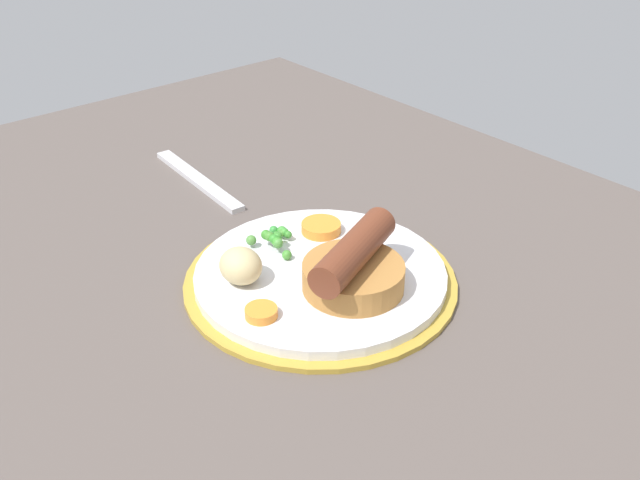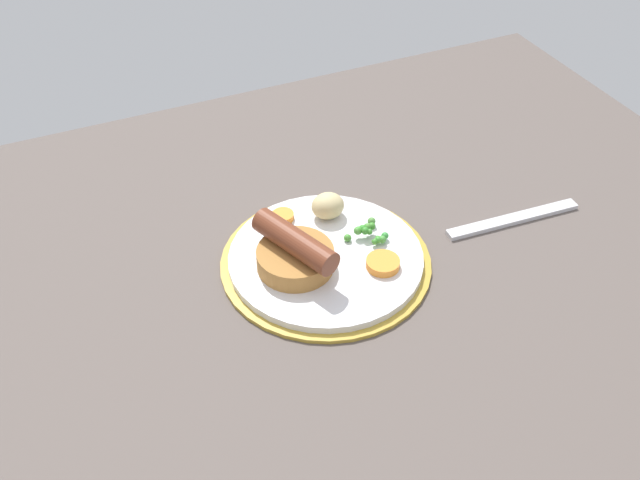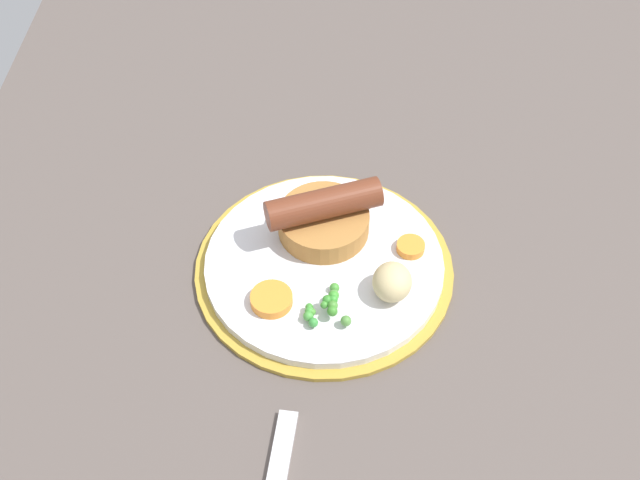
{
  "view_description": "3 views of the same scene",
  "coord_description": "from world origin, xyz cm",
  "px_view_note": "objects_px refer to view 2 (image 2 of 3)",
  "views": [
    {
      "loc": [
        41.91,
        -33.08,
        39.58
      ],
      "look_at": [
        1.41,
        1.3,
        7.38
      ],
      "focal_mm": 40.0,
      "sensor_mm": 36.0,
      "label": 1
    },
    {
      "loc": [
        26.78,
        56.02,
        59.88
      ],
      "look_at": [
        1.76,
        -0.14,
        5.67
      ],
      "focal_mm": 40.0,
      "sensor_mm": 36.0,
      "label": 2
    },
    {
      "loc": [
        -50.73,
        -2.32,
        69.3
      ],
      "look_at": [
        1.85,
        1.59,
        7.24
      ],
      "focal_mm": 50.0,
      "sensor_mm": 36.0,
      "label": 3
    }
  ],
  "objects_px": {
    "dinner_plate": "(326,260)",
    "sausage_pudding": "(295,253)",
    "carrot_slice_1": "(283,216)",
    "pea_pile": "(368,232)",
    "potato_chunk_0": "(328,206)",
    "fork": "(513,219)",
    "carrot_slice_0": "(383,263)"
  },
  "relations": [
    {
      "from": "carrot_slice_0",
      "to": "carrot_slice_1",
      "type": "relative_size",
      "value": 1.43
    },
    {
      "from": "pea_pile",
      "to": "carrot_slice_1",
      "type": "distance_m",
      "value": 0.11
    },
    {
      "from": "sausage_pudding",
      "to": "carrot_slice_1",
      "type": "xyz_separation_m",
      "value": [
        -0.02,
        -0.08,
        -0.02
      ]
    },
    {
      "from": "potato_chunk_0",
      "to": "carrot_slice_0",
      "type": "bearing_deg",
      "value": 100.24
    },
    {
      "from": "dinner_plate",
      "to": "carrot_slice_1",
      "type": "relative_size",
      "value": 9.14
    },
    {
      "from": "potato_chunk_0",
      "to": "fork",
      "type": "xyz_separation_m",
      "value": [
        -0.21,
        0.09,
        -0.03
      ]
    },
    {
      "from": "dinner_plate",
      "to": "carrot_slice_0",
      "type": "xyz_separation_m",
      "value": [
        -0.05,
        0.04,
        0.01
      ]
    },
    {
      "from": "sausage_pudding",
      "to": "carrot_slice_0",
      "type": "height_order",
      "value": "sausage_pudding"
    },
    {
      "from": "dinner_plate",
      "to": "sausage_pudding",
      "type": "height_order",
      "value": "sausage_pudding"
    },
    {
      "from": "carrot_slice_1",
      "to": "fork",
      "type": "height_order",
      "value": "carrot_slice_1"
    },
    {
      "from": "carrot_slice_0",
      "to": "potato_chunk_0",
      "type": "bearing_deg",
      "value": -79.76
    },
    {
      "from": "sausage_pudding",
      "to": "pea_pile",
      "type": "distance_m",
      "value": 0.1
    },
    {
      "from": "carrot_slice_0",
      "to": "carrot_slice_1",
      "type": "height_order",
      "value": "carrot_slice_0"
    },
    {
      "from": "pea_pile",
      "to": "carrot_slice_0",
      "type": "height_order",
      "value": "pea_pile"
    },
    {
      "from": "pea_pile",
      "to": "potato_chunk_0",
      "type": "distance_m",
      "value": 0.06
    },
    {
      "from": "pea_pile",
      "to": "fork",
      "type": "height_order",
      "value": "pea_pile"
    },
    {
      "from": "dinner_plate",
      "to": "fork",
      "type": "height_order",
      "value": "dinner_plate"
    },
    {
      "from": "dinner_plate",
      "to": "sausage_pudding",
      "type": "xyz_separation_m",
      "value": [
        0.04,
        0.0,
        0.03
      ]
    },
    {
      "from": "sausage_pudding",
      "to": "carrot_slice_1",
      "type": "relative_size",
      "value": 4.2
    },
    {
      "from": "dinner_plate",
      "to": "carrot_slice_0",
      "type": "height_order",
      "value": "carrot_slice_0"
    },
    {
      "from": "pea_pile",
      "to": "fork",
      "type": "bearing_deg",
      "value": 170.61
    },
    {
      "from": "pea_pile",
      "to": "potato_chunk_0",
      "type": "relative_size",
      "value": 1.23
    },
    {
      "from": "pea_pile",
      "to": "carrot_slice_1",
      "type": "bearing_deg",
      "value": -43.22
    },
    {
      "from": "dinner_plate",
      "to": "carrot_slice_0",
      "type": "bearing_deg",
      "value": 139.01
    },
    {
      "from": "dinner_plate",
      "to": "carrot_slice_0",
      "type": "distance_m",
      "value": 0.07
    },
    {
      "from": "dinner_plate",
      "to": "pea_pile",
      "type": "xyz_separation_m",
      "value": [
        -0.06,
        -0.01,
        0.02
      ]
    },
    {
      "from": "pea_pile",
      "to": "carrot_slice_1",
      "type": "xyz_separation_m",
      "value": [
        0.08,
        -0.07,
        -0.01
      ]
    },
    {
      "from": "sausage_pudding",
      "to": "fork",
      "type": "bearing_deg",
      "value": -116.04
    },
    {
      "from": "dinner_plate",
      "to": "carrot_slice_0",
      "type": "relative_size",
      "value": 6.37
    },
    {
      "from": "fork",
      "to": "dinner_plate",
      "type": "bearing_deg",
      "value": -1.92
    },
    {
      "from": "potato_chunk_0",
      "to": "fork",
      "type": "bearing_deg",
      "value": 157.66
    },
    {
      "from": "sausage_pudding",
      "to": "carrot_slice_1",
      "type": "distance_m",
      "value": 0.09
    }
  ]
}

